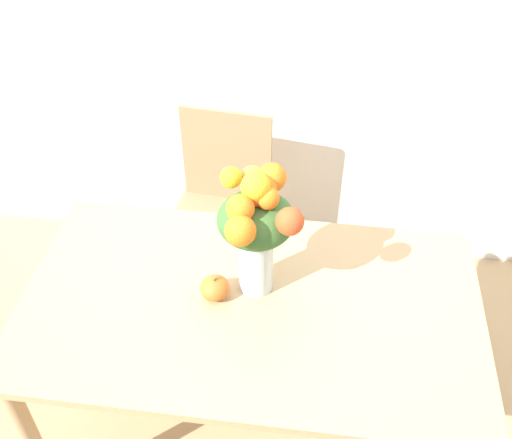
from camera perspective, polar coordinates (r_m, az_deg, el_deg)
name	(u,v)px	position (r m, az deg, el deg)	size (l,w,h in m)	color
ground_plane	(251,431)	(2.53, -0.45, -19.50)	(12.00, 12.00, 0.00)	tan
dining_table	(250,324)	(1.97, -0.55, -9.93)	(1.44, 0.82, 0.78)	tan
flower_vase	(257,222)	(1.74, 0.05, -0.26)	(0.26, 0.30, 0.45)	silver
pumpkin	(215,288)	(1.88, -3.93, -6.50)	(0.09, 0.09, 0.08)	orange
dining_chair_near_window	(220,212)	(2.65, -3.41, 0.72)	(0.46, 0.46, 0.92)	#9E7A56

